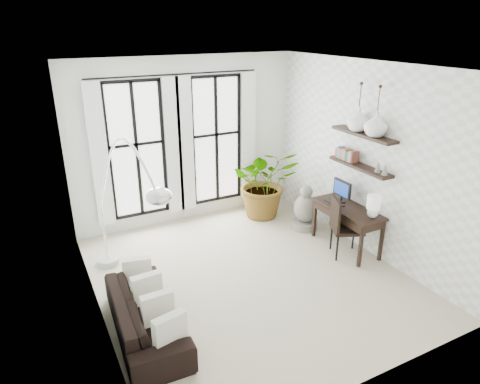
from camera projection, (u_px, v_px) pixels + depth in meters
floor at (248, 275)px, 6.79m from camera, size 5.00×5.00×0.00m
ceiling at (250, 67)px, 5.61m from camera, size 5.00×5.00×0.00m
wall_left at (88, 210)px, 5.24m from camera, size 0.00×5.00×5.00m
wall_right at (367, 160)px, 7.16m from camera, size 0.00×5.00×5.00m
wall_back at (187, 141)px, 8.26m from camera, size 4.50×0.00×4.50m
windows at (179, 145)px, 8.13m from camera, size 3.26×0.13×2.65m
wall_shelves at (360, 153)px, 7.08m from camera, size 0.25×1.30×0.60m
sofa at (146, 314)px, 5.45m from camera, size 0.85×1.95×0.56m
throw_pillows at (152, 298)px, 5.41m from camera, size 0.40×1.52×0.40m
plant at (265, 182)px, 8.64m from camera, size 1.63×1.53×1.46m
desk at (350, 211)px, 7.31m from camera, size 0.56×1.33×1.18m
desk_chair at (342, 224)px, 7.19m from camera, size 0.65×0.65×1.04m
arc_lamp at (123, 174)px, 5.73m from camera, size 0.74×2.25×2.37m
buddha at (305, 210)px, 8.22m from camera, size 0.49×0.49×0.89m
vase_a at (376, 124)px, 6.65m from camera, size 0.37×0.37×0.38m
vase_b at (358, 119)px, 6.98m from camera, size 0.37×0.37×0.38m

